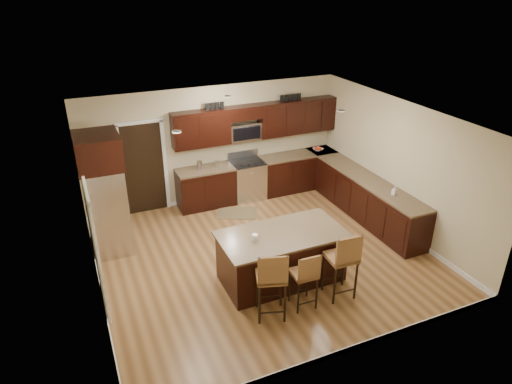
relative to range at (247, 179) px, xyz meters
name	(u,v)px	position (x,y,z in m)	size (l,w,h in m)	color
floor	(264,255)	(-0.68, -2.45, -0.47)	(6.00, 6.00, 0.00)	olive
ceiling	(265,119)	(-0.68, -2.45, 2.23)	(6.00, 6.00, 0.00)	silver
wall_back	(215,145)	(-0.68, 0.30, 0.88)	(6.00, 6.00, 0.00)	#C0B48B
wall_left	(89,226)	(-3.68, -2.45, 0.88)	(5.50, 5.50, 0.00)	#C0B48B
wall_right	(398,167)	(2.32, -2.45, 0.88)	(5.50, 5.50, 0.00)	#C0B48B
base_cabinets	(313,188)	(1.22, -1.01, -0.01)	(4.02, 3.96, 0.92)	black
upper_cabinets	(259,120)	(0.36, 0.13, 1.37)	(4.00, 0.33, 0.80)	black
range	(247,179)	(0.00, 0.00, 0.00)	(0.76, 0.64, 1.11)	silver
microwave	(244,131)	(0.00, 0.15, 1.15)	(0.76, 0.31, 0.40)	silver
doorway	(144,169)	(-2.33, 0.28, 0.56)	(0.85, 0.03, 2.06)	black
pantry_door	(96,253)	(-3.66, -2.75, 0.55)	(0.03, 0.80, 2.04)	white
letter_decor	(253,102)	(0.22, 0.13, 1.82)	(2.20, 0.03, 0.15)	black
island	(281,258)	(-0.70, -3.23, -0.04)	(2.15, 1.13, 0.92)	black
stool_left	(272,278)	(-1.29, -4.08, 0.29)	(0.57, 0.57, 1.21)	olive
stool_mid	(306,274)	(-0.69, -4.07, 0.17)	(0.39, 0.39, 1.02)	olive
stool_right	(344,258)	(-0.01, -4.09, 0.29)	(0.48, 0.48, 1.22)	olive
refrigerator	(104,193)	(-3.30, -1.03, 0.74)	(0.79, 0.93, 2.35)	silver
floor_mat	(237,213)	(-0.52, -0.64, -0.47)	(0.90, 0.60, 0.01)	brown
fruit_bowl	(318,149)	(1.90, 0.00, 0.48)	(0.25, 0.25, 0.06)	silver
soap_bottle	(395,191)	(2.02, -2.77, 0.54)	(0.08, 0.08, 0.18)	#B2B2B2
canister_tall	(199,165)	(-1.15, 0.00, 0.55)	(0.12, 0.12, 0.21)	silver
canister_short	(216,164)	(-0.75, 0.00, 0.52)	(0.11, 0.11, 0.15)	silver
island_jar	(255,237)	(-1.20, -3.23, 0.50)	(0.10, 0.10, 0.10)	white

